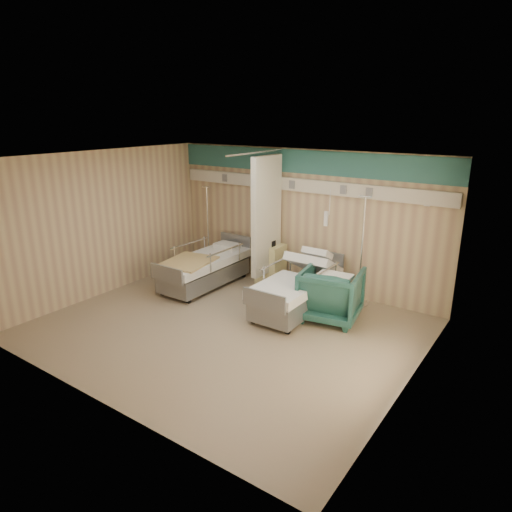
# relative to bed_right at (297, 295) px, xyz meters

# --- Properties ---
(ground) EXTENTS (6.00, 5.00, 0.00)m
(ground) POSITION_rel_bed_right_xyz_m (-0.60, -1.30, -0.32)
(ground) COLOR gray
(ground) RESTS_ON ground
(room_walls) EXTENTS (6.04, 5.04, 2.82)m
(room_walls) POSITION_rel_bed_right_xyz_m (-0.63, -1.05, 1.55)
(room_walls) COLOR tan
(room_walls) RESTS_ON ground
(bed_right) EXTENTS (1.00, 2.16, 0.63)m
(bed_right) POSITION_rel_bed_right_xyz_m (0.00, 0.00, 0.00)
(bed_right) COLOR silver
(bed_right) RESTS_ON ground
(bed_left) EXTENTS (1.00, 2.16, 0.63)m
(bed_left) POSITION_rel_bed_right_xyz_m (-2.20, 0.00, 0.00)
(bed_left) COLOR silver
(bed_left) RESTS_ON ground
(bedside_cabinet) EXTENTS (0.50, 0.48, 0.85)m
(bedside_cabinet) POSITION_rel_bed_right_xyz_m (-1.15, 0.90, 0.11)
(bedside_cabinet) COLOR #ECE094
(bedside_cabinet) RESTS_ON ground
(visitor_armchair) EXTENTS (1.15, 1.17, 0.92)m
(visitor_armchair) POSITION_rel_bed_right_xyz_m (0.65, 0.05, 0.14)
(visitor_armchair) COLOR #1F4F48
(visitor_armchair) RESTS_ON ground
(waffle_blanket) EXTENTS (0.62, 0.56, 0.07)m
(waffle_blanket) POSITION_rel_bed_right_xyz_m (0.68, 0.05, 0.64)
(waffle_blanket) COLOR white
(waffle_blanket) RESTS_ON visitor_armchair
(iv_stand_right) EXTENTS (0.37, 0.37, 2.06)m
(iv_stand_right) POSITION_rel_bed_right_xyz_m (0.81, 0.93, 0.11)
(iv_stand_right) COLOR silver
(iv_stand_right) RESTS_ON ground
(iv_stand_left) EXTENTS (0.34, 0.34, 1.93)m
(iv_stand_left) POSITION_rel_bed_right_xyz_m (-2.80, 0.83, 0.08)
(iv_stand_left) COLOR silver
(iv_stand_left) RESTS_ON ground
(call_remote) EXTENTS (0.18, 0.10, 0.04)m
(call_remote) POSITION_rel_bed_right_xyz_m (0.12, -0.09, 0.33)
(call_remote) COLOR black
(call_remote) RESTS_ON bed_right
(tan_blanket) EXTENTS (1.00, 1.18, 0.04)m
(tan_blanket) POSITION_rel_bed_right_xyz_m (-2.21, -0.46, 0.33)
(tan_blanket) COLOR tan
(tan_blanket) RESTS_ON bed_left
(toiletry_bag) EXTENTS (0.23, 0.16, 0.12)m
(toiletry_bag) POSITION_rel_bed_right_xyz_m (-1.14, 0.83, 0.59)
(toiletry_bag) COLOR black
(toiletry_bag) RESTS_ON bedside_cabinet
(white_cup) EXTENTS (0.10, 0.10, 0.11)m
(white_cup) POSITION_rel_bed_right_xyz_m (-1.29, 0.91, 0.59)
(white_cup) COLOR white
(white_cup) RESTS_ON bedside_cabinet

